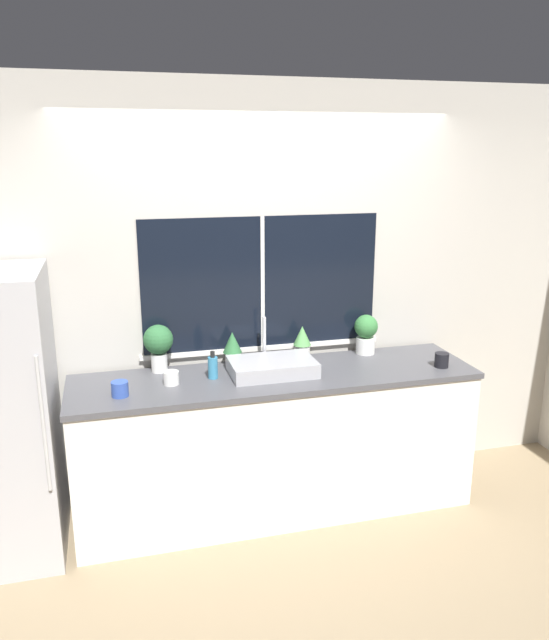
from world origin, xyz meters
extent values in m
plane|color=#937F60|center=(0.00, 0.00, 0.00)|extent=(14.00, 14.00, 0.00)
cube|color=#BCB7AD|center=(0.00, 0.69, 1.35)|extent=(8.00, 0.06, 2.70)
cube|color=black|center=(0.00, 0.66, 1.44)|extent=(1.56, 0.01, 0.86)
cube|color=silver|center=(0.00, 0.65, 1.44)|extent=(0.02, 0.01, 0.86)
cube|color=silver|center=(0.00, 0.65, 0.99)|extent=(1.62, 0.04, 0.03)
cube|color=#BCB7AD|center=(2.30, 1.50, 1.35)|extent=(0.06, 7.00, 2.70)
cube|color=white|center=(0.00, 0.31, 0.45)|extent=(2.50, 0.62, 0.89)
cube|color=#4C4C51|center=(0.00, 0.31, 0.91)|extent=(2.52, 0.65, 0.03)
cylinder|color=silver|center=(-1.34, -0.06, 0.91)|extent=(0.02, 0.02, 0.75)
cube|color=#ADADB2|center=(-0.02, 0.33, 0.97)|extent=(0.52, 0.34, 0.09)
cylinder|color=#B7B7BC|center=(-0.02, 0.53, 0.94)|extent=(0.04, 0.04, 0.03)
cylinder|color=#B7B7BC|center=(-0.02, 0.53, 1.10)|extent=(0.02, 0.02, 0.28)
cylinder|color=white|center=(-0.69, 0.55, 0.98)|extent=(0.10, 0.10, 0.12)
sphere|color=#2D6638|center=(-0.69, 0.55, 1.14)|extent=(0.18, 0.18, 0.18)
cylinder|color=white|center=(-0.23, 0.55, 0.97)|extent=(0.09, 0.09, 0.09)
cone|color=#2D6638|center=(-0.23, 0.55, 1.08)|extent=(0.12, 0.12, 0.14)
cylinder|color=white|center=(0.24, 0.55, 0.97)|extent=(0.10, 0.10, 0.10)
cone|color=#569951|center=(0.24, 0.55, 1.09)|extent=(0.12, 0.12, 0.13)
cylinder|color=white|center=(0.70, 0.55, 0.98)|extent=(0.13, 0.13, 0.11)
sphere|color=#387A3D|center=(0.70, 0.55, 1.12)|extent=(0.16, 0.16, 0.16)
cylinder|color=teal|center=(-0.39, 0.34, 0.99)|extent=(0.06, 0.06, 0.13)
cylinder|color=black|center=(-0.39, 0.34, 1.08)|extent=(0.03, 0.03, 0.04)
cylinder|color=black|center=(1.06, 0.17, 0.97)|extent=(0.09, 0.09, 0.09)
cylinder|color=#3351AD|center=(-0.94, 0.20, 0.97)|extent=(0.10, 0.10, 0.09)
cylinder|color=white|center=(-0.65, 0.31, 0.97)|extent=(0.09, 0.09, 0.08)
camera|label=1|loc=(-0.95, -3.20, 2.28)|focal=35.00mm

